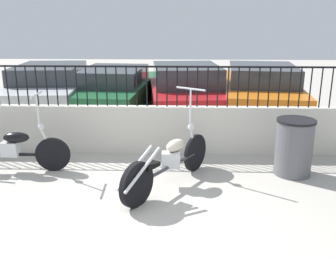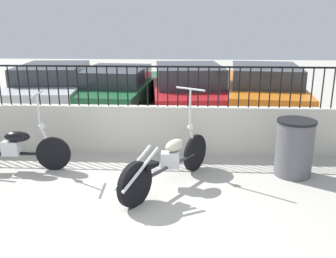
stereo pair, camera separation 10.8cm
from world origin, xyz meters
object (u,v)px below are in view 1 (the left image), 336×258
object	(u,v)px
motorcycle_dark_grey	(166,163)
car_orange	(260,90)
car_silver	(52,88)
car_green	(115,90)
motorcycle_black	(2,149)
trash_bin	(294,147)
car_red	(185,90)

from	to	relation	value
motorcycle_dark_grey	car_orange	bearing A→B (deg)	6.02
car_silver	car_green	bearing A→B (deg)	-95.55
motorcycle_dark_grey	motorcycle_black	xyz separation A→B (m)	(-2.75, 0.58, -0.02)
trash_bin	car_silver	xyz separation A→B (m)	(-5.31, 4.01, 0.21)
motorcycle_black	car_silver	size ratio (longest dim) A/B	0.46
motorcycle_black	car_silver	xyz separation A→B (m)	(-0.48, 4.05, 0.29)
motorcycle_black	car_red	world-z (taller)	car_red
car_silver	car_red	distance (m)	3.58
motorcycle_black	car_silver	distance (m)	4.09
motorcycle_black	car_orange	distance (m)	6.40
motorcycle_dark_grey	car_orange	xyz separation A→B (m)	(2.30, 4.50, 0.28)
car_green	car_red	bearing A→B (deg)	-89.65
car_green	car_orange	bearing A→B (deg)	-87.06
car_green	car_red	distance (m)	1.88
car_silver	motorcycle_black	bearing A→B (deg)	-177.80
trash_bin	car_green	size ratio (longest dim) A/B	0.21
trash_bin	car_orange	world-z (taller)	car_orange
trash_bin	motorcycle_black	bearing A→B (deg)	-179.53
motorcycle_dark_grey	trash_bin	xyz separation A→B (m)	(2.07, 0.62, 0.06)
motorcycle_dark_grey	trash_bin	distance (m)	2.16
car_red	car_orange	size ratio (longest dim) A/B	0.96
car_silver	car_red	bearing A→B (deg)	-97.26
motorcycle_dark_grey	car_orange	size ratio (longest dim) A/B	0.41
motorcycle_dark_grey	motorcycle_black	bearing A→B (deg)	111.03
motorcycle_black	car_green	bearing A→B (deg)	70.27
motorcycle_black	trash_bin	world-z (taller)	motorcycle_black
motorcycle_black	car_silver	bearing A→B (deg)	93.90
car_red	car_orange	world-z (taller)	car_red
car_green	car_orange	xyz separation A→B (m)	(3.83, -0.11, 0.04)
motorcycle_black	trash_bin	xyz separation A→B (m)	(4.82, 0.04, 0.08)
motorcycle_black	car_red	bearing A→B (deg)	48.63
trash_bin	car_red	xyz separation A→B (m)	(-1.73, 3.85, 0.21)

